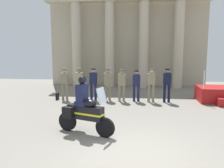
% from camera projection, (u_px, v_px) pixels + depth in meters
% --- Properties ---
extents(ground_plane, '(28.00, 28.00, 0.00)m').
position_uv_depth(ground_plane, '(128.00, 152.00, 6.59)').
color(ground_plane, gray).
extents(colonnade_backdrop, '(11.21, 1.51, 6.67)m').
position_uv_depth(colonnade_backdrop, '(127.00, 36.00, 17.19)').
color(colonnade_backdrop, '#B6AB91').
rests_on(colonnade_backdrop, ground_plane).
extents(officer_in_row_0, '(0.39, 0.24, 1.65)m').
position_uv_depth(officer_in_row_0, '(65.00, 82.00, 12.89)').
color(officer_in_row_0, '#7A7056').
rests_on(officer_in_row_0, ground_plane).
extents(officer_in_row_1, '(0.39, 0.24, 1.69)m').
position_uv_depth(officer_in_row_1, '(79.00, 82.00, 12.84)').
color(officer_in_row_1, gray).
rests_on(officer_in_row_1, ground_plane).
extents(officer_in_row_2, '(0.39, 0.24, 1.70)m').
position_uv_depth(officer_in_row_2, '(93.00, 82.00, 12.72)').
color(officer_in_row_2, '#141938').
rests_on(officer_in_row_2, ground_plane).
extents(officer_in_row_3, '(0.39, 0.24, 1.67)m').
position_uv_depth(officer_in_row_3, '(108.00, 82.00, 12.74)').
color(officer_in_row_3, '#7A7056').
rests_on(officer_in_row_3, ground_plane).
extents(officer_in_row_4, '(0.39, 0.24, 1.65)m').
position_uv_depth(officer_in_row_4, '(122.00, 83.00, 12.54)').
color(officer_in_row_4, '#847A5B').
rests_on(officer_in_row_4, ground_plane).
extents(officer_in_row_5, '(0.39, 0.24, 1.62)m').
position_uv_depth(officer_in_row_5, '(136.00, 83.00, 12.54)').
color(officer_in_row_5, '#191E42').
rests_on(officer_in_row_5, ground_plane).
extents(officer_in_row_6, '(0.39, 0.24, 1.70)m').
position_uv_depth(officer_in_row_6, '(151.00, 83.00, 12.37)').
color(officer_in_row_6, '#847A5B').
rests_on(officer_in_row_6, ground_plane).
extents(officer_in_row_7, '(0.39, 0.24, 1.73)m').
position_uv_depth(officer_in_row_7, '(167.00, 83.00, 12.30)').
color(officer_in_row_7, black).
rests_on(officer_in_row_7, ground_plane).
extents(motorcycle_with_rider, '(2.00, 1.00, 1.90)m').
position_uv_depth(motorcycle_with_rider, '(83.00, 110.00, 7.89)').
color(motorcycle_with_rider, black).
rests_on(motorcycle_with_rider, ground_plane).
extents(briefcase_on_ground, '(0.10, 0.32, 0.36)m').
position_uv_depth(briefcase_on_ground, '(57.00, 96.00, 13.12)').
color(briefcase_on_ground, black).
rests_on(briefcase_on_ground, ground_plane).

